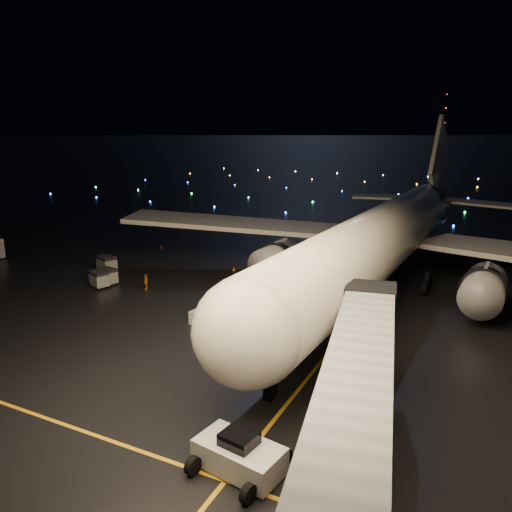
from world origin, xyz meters
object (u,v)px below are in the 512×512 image
(crew_c, at_px, (146,282))
(baggage_cart_2, at_px, (99,279))
(airliner, at_px, (392,200))
(baggage_cart_1, at_px, (107,264))
(baggage_cart_0, at_px, (107,276))
(pushback_tug, at_px, (239,452))
(belt_loader, at_px, (219,307))

(crew_c, relative_size, baggage_cart_2, 0.80)
(airliner, height_order, baggage_cart_1, airliner)
(airliner, bearing_deg, baggage_cart_0, -149.72)
(baggage_cart_0, height_order, baggage_cart_1, baggage_cart_1)
(baggage_cart_0, bearing_deg, pushback_tug, -24.10)
(belt_loader, height_order, crew_c, belt_loader)
(airliner, height_order, pushback_tug, airliner)
(crew_c, bearing_deg, baggage_cart_1, -129.74)
(airliner, relative_size, pushback_tug, 14.59)
(airliner, distance_m, baggage_cart_2, 31.98)
(pushback_tug, distance_m, baggage_cart_2, 33.13)
(airliner, bearing_deg, belt_loader, -115.45)
(crew_c, bearing_deg, belt_loader, 47.62)
(airliner, bearing_deg, pushback_tug, -87.09)
(airliner, bearing_deg, baggage_cart_2, -147.89)
(baggage_cart_1, bearing_deg, belt_loader, -3.49)
(belt_loader, relative_size, baggage_cart_1, 3.34)
(belt_loader, bearing_deg, crew_c, 161.40)
(crew_c, xyz_separation_m, baggage_cart_0, (-4.88, -0.46, 0.06))
(pushback_tug, bearing_deg, airliner, 99.13)
(belt_loader, distance_m, baggage_cart_0, 17.51)
(baggage_cart_0, relative_size, baggage_cart_2, 1.01)
(crew_c, distance_m, baggage_cart_1, 8.86)
(crew_c, bearing_deg, baggage_cart_0, -103.02)
(airliner, xyz_separation_m, crew_c, (-22.05, -13.54, -8.22))
(baggage_cart_1, xyz_separation_m, baggage_cart_2, (3.34, -4.81, -0.08))
(baggage_cart_0, height_order, baggage_cart_2, baggage_cart_0)
(airliner, distance_m, pushback_tug, 35.21)
(pushback_tug, height_order, baggage_cart_2, pushback_tug)
(baggage_cart_0, relative_size, baggage_cart_1, 0.92)
(belt_loader, distance_m, baggage_cart_2, 17.27)
(baggage_cart_1, distance_m, baggage_cart_2, 5.86)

